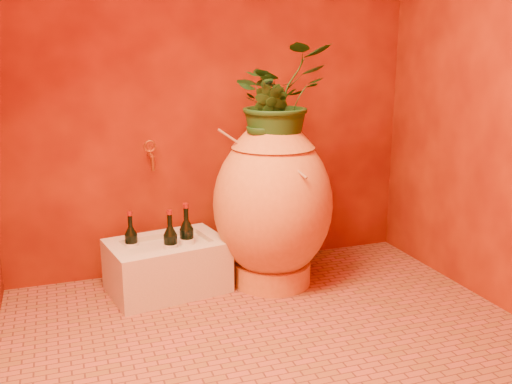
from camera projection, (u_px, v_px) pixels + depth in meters
name	position (u px, v px, depth m)	size (l,w,h in m)	color
floor	(272.00, 335.00, 2.73)	(2.50, 2.50, 0.00)	brown
wall_back	(213.00, 63.00, 3.34)	(2.50, 0.02, 2.50)	#530D04
wall_right	(509.00, 66.00, 2.83)	(0.02, 2.00, 2.50)	#530D04
amphora	(273.00, 203.00, 3.23)	(0.70, 0.70, 0.97)	#CB8139
stone_basin	(167.00, 267.00, 3.21)	(0.69, 0.53, 0.29)	beige
wine_bottle_a	(171.00, 246.00, 3.14)	(0.08, 0.08, 0.32)	black
wine_bottle_b	(187.00, 241.00, 3.21)	(0.08, 0.08, 0.34)	black
wine_bottle_c	(131.00, 245.00, 3.18)	(0.07, 0.07, 0.30)	black
wall_tap	(151.00, 154.00, 3.25)	(0.07, 0.15, 0.17)	#A76726
plant_main	(278.00, 99.00, 3.10)	(0.54, 0.46, 0.60)	#174217
plant_side	(267.00, 122.00, 3.05)	(0.23, 0.18, 0.41)	#174217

